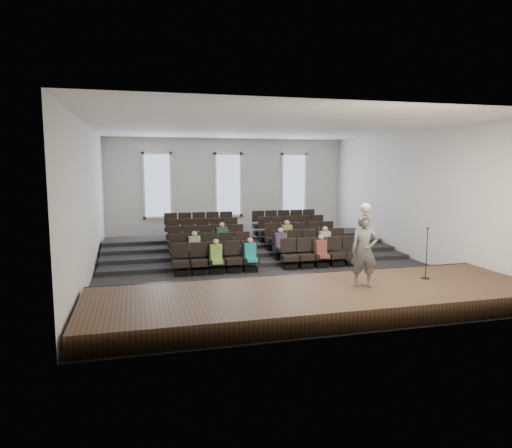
{
  "coord_description": "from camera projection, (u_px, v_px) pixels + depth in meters",
  "views": [
    {
      "loc": [
        -4.46,
        -15.71,
        3.68
      ],
      "look_at": [
        -0.23,
        0.5,
        1.51
      ],
      "focal_mm": 32.0,
      "sensor_mm": 36.0,
      "label": 1
    }
  ],
  "objects": [
    {
      "name": "wall_left",
      "position": [
        88.0,
        202.0,
        14.84
      ],
      "size": [
        0.04,
        14.0,
        5.0
      ],
      "primitive_type": "cube",
      "color": "silver",
      "rests_on": "ground"
    },
    {
      "name": "wall_back",
      "position": [
        228.0,
        189.0,
        23.09
      ],
      "size": [
        12.0,
        0.04,
        5.0
      ],
      "primitive_type": "cube",
      "color": "silver",
      "rests_on": "ground"
    },
    {
      "name": "ground",
      "position": [
        266.0,
        267.0,
        16.67
      ],
      "size": [
        14.0,
        14.0,
        0.0
      ],
      "primitive_type": "plane",
      "color": "black",
      "rests_on": "ground"
    },
    {
      "name": "ceiling",
      "position": [
        266.0,
        127.0,
        16.03
      ],
      "size": [
        12.0,
        14.0,
        0.02
      ],
      "primitive_type": "cube",
      "color": "white",
      "rests_on": "ground"
    },
    {
      "name": "speaker",
      "position": [
        364.0,
        251.0,
        11.95
      ],
      "size": [
        0.81,
        0.66,
        1.91
      ],
      "primitive_type": "imported",
      "rotation": [
        0.0,
        0.0,
        -0.34
      ],
      "color": "#595755",
      "rests_on": "stage"
    },
    {
      "name": "wall_front",
      "position": [
        357.0,
        221.0,
        9.61
      ],
      "size": [
        12.0,
        0.04,
        5.0
      ],
      "primitive_type": "cube",
      "color": "silver",
      "rests_on": "ground"
    },
    {
      "name": "mic_stand",
      "position": [
        426.0,
        263.0,
        12.83
      ],
      "size": [
        0.24,
        0.24,
        1.46
      ],
      "color": "black",
      "rests_on": "stage"
    },
    {
      "name": "audience",
      "position": [
        263.0,
        243.0,
        16.87
      ],
      "size": [
        5.45,
        2.64,
        1.1
      ],
      "color": "#72AC44",
      "rests_on": "seating_rows"
    },
    {
      "name": "seating_rows",
      "position": [
        255.0,
        241.0,
        18.06
      ],
      "size": [
        6.8,
        4.7,
        1.67
      ],
      "color": "black",
      "rests_on": "ground"
    },
    {
      "name": "wall_right",
      "position": [
        413.0,
        196.0,
        17.85
      ],
      "size": [
        0.04,
        14.0,
        5.0
      ],
      "primitive_type": "cube",
      "color": "silver",
      "rests_on": "ground"
    },
    {
      "name": "risers",
      "position": [
        246.0,
        246.0,
        19.69
      ],
      "size": [
        11.8,
        4.8,
        0.6
      ],
      "color": "black",
      "rests_on": "ground"
    },
    {
      "name": "stage",
      "position": [
        320.0,
        299.0,
        11.74
      ],
      "size": [
        11.8,
        3.6,
        0.5
      ],
      "primitive_type": "cube",
      "color": "#43311D",
      "rests_on": "ground"
    },
    {
      "name": "stage_lip",
      "position": [
        296.0,
        282.0,
        13.44
      ],
      "size": [
        11.8,
        0.06,
        0.52
      ],
      "primitive_type": "cube",
      "color": "black",
      "rests_on": "ground"
    },
    {
      "name": "windows",
      "position": [
        228.0,
        185.0,
        22.99
      ],
      "size": [
        8.44,
        0.1,
        3.24
      ],
      "color": "white",
      "rests_on": "wall_back"
    }
  ]
}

